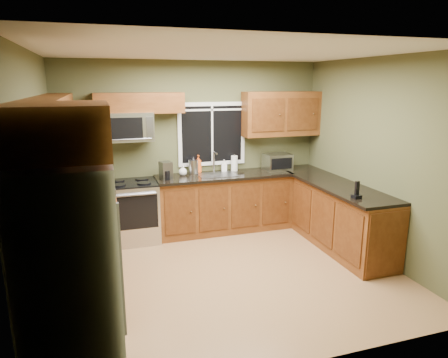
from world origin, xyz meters
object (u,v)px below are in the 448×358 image
microwave (127,127)px  cordless_phone (357,193)px  toaster_oven (278,162)px  range (132,211)px  paper_towel_roll (234,163)px  coffee_maker (166,171)px  soap_bottle_c (183,170)px  soap_bottle_b (224,165)px  refrigerator (72,272)px  kettle (193,166)px  soap_bottle_a (198,164)px

microwave → cordless_phone: size_ratio=3.43×
cordless_phone → toaster_oven: bearing=97.2°
range → toaster_oven: bearing=1.6°
microwave → toaster_oven: (2.42, -0.07, -0.65)m
range → paper_towel_roll: 1.81m
coffee_maker → soap_bottle_c: coffee_maker is taller
microwave → coffee_maker: bearing=-16.8°
range → paper_towel_roll: (1.70, 0.21, 0.60)m
toaster_oven → soap_bottle_b: 0.90m
refrigerator → kettle: bearing=60.2°
soap_bottle_c → cordless_phone: cordless_phone is taller
coffee_maker → soap_bottle_b: bearing=14.2°
kettle → soap_bottle_a: soap_bottle_a is taller
microwave → soap_bottle_c: (0.82, -0.00, -0.71)m
soap_bottle_b → cordless_phone: 2.30m
soap_bottle_b → refrigerator: bearing=-126.5°
coffee_maker → microwave: bearing=163.2°
microwave → toaster_oven: microwave is taller
soap_bottle_a → soap_bottle_b: bearing=0.0°
soap_bottle_b → kettle: bearing=-174.6°
soap_bottle_a → range: bearing=-168.1°
toaster_oven → microwave: bearing=178.3°
toaster_oven → soap_bottle_a: soap_bottle_a is taller
refrigerator → toaster_oven: bearing=42.4°
coffee_maker → refrigerator: bearing=-113.9°
paper_towel_roll → coffee_maker: bearing=-168.9°
range → soap_bottle_c: bearing=9.2°
toaster_oven → paper_towel_roll: paper_towel_roll is taller
coffee_maker → soap_bottle_c: (0.29, 0.15, -0.04)m
toaster_oven → paper_towel_roll: bearing=168.9°
soap_bottle_b → cordless_phone: (1.12, -2.01, -0.03)m
paper_towel_roll → soap_bottle_b: size_ratio=1.44×
soap_bottle_c → soap_bottle_a: bearing=19.6°
range → toaster_oven: size_ratio=2.11×
refrigerator → paper_towel_roll: 3.82m
coffee_maker → range: bearing=177.5°
kettle → microwave: bearing=-177.5°
toaster_oven → coffee_maker: 1.89m
cordless_phone → paper_towel_roll: bearing=115.5°
refrigerator → range: 2.89m
range → paper_towel_roll: size_ratio=3.38×
soap_bottle_b → soap_bottle_c: size_ratio=1.17×
coffee_maker → cordless_phone: 2.76m
kettle → paper_towel_roll: (0.70, 0.03, -0.00)m
toaster_oven → coffee_maker: bearing=-177.3°
range → coffee_maker: bearing=-2.5°
kettle → range: bearing=-169.8°
microwave → soap_bottle_b: (1.53, 0.09, -0.69)m
range → soap_bottle_b: 1.65m
refrigerator → range: bearing=76.0°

